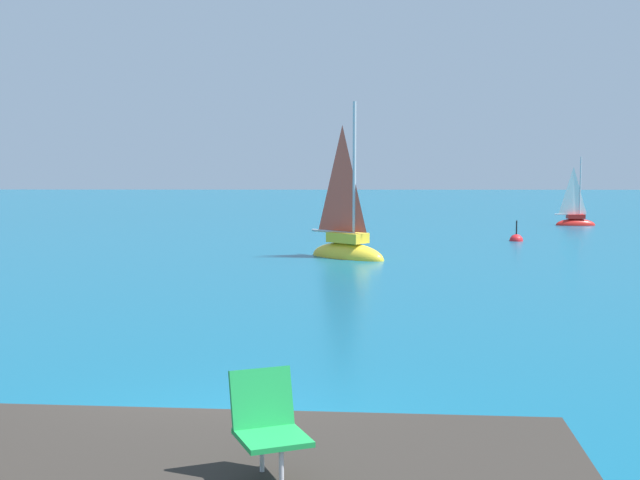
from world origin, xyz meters
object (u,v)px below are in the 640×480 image
object	(u,v)px
beach_chair	(267,421)
marker_buoy	(516,241)
sailboat_near	(347,249)
sailboat_far	(575,221)

from	to	relation	value
beach_chair	marker_buoy	bearing A→B (deg)	142.30
marker_buoy	sailboat_near	bearing A→B (deg)	-140.40
sailboat_near	marker_buoy	xyz separation A→B (m)	(7.16, 5.92, -0.31)
beach_chair	sailboat_near	bearing A→B (deg)	155.59
sailboat_near	marker_buoy	world-z (taller)	sailboat_near
sailboat_near	marker_buoy	size ratio (longest dim) A/B	5.20
sailboat_far	marker_buoy	distance (m)	9.35
marker_buoy	beach_chair	bearing A→B (deg)	-105.99
sailboat_far	beach_chair	xyz separation A→B (m)	(-13.01, -36.76, 1.31)
sailboat_near	beach_chair	bearing A→B (deg)	-51.68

